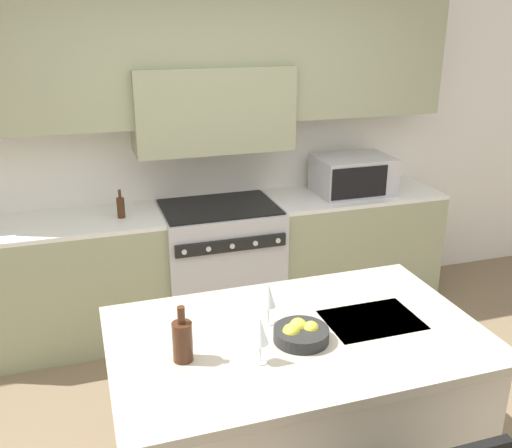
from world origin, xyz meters
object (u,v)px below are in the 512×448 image
fruit_bowl (301,333)px  oil_bottle_on_counter (121,207)px  wine_bottle (182,340)px  wine_glass_near (260,332)px  wine_glass_far (268,296)px  range_stove (220,264)px  microwave (353,175)px

fruit_bowl → oil_bottle_on_counter: size_ratio=1.21×
fruit_bowl → wine_bottle: bearing=179.2°
wine_bottle → wine_glass_near: (0.30, -0.11, 0.05)m
fruit_bowl → wine_glass_far: bearing=115.7°
range_stove → oil_bottle_on_counter: bearing=-178.7°
wine_glass_far → oil_bottle_on_counter: size_ratio=1.01×
range_stove → microwave: 1.26m
range_stove → microwave: microwave is taller
wine_glass_near → oil_bottle_on_counter: oil_bottle_on_counter is taller
microwave → wine_glass_far: size_ratio=2.84×
oil_bottle_on_counter → wine_glass_far: bearing=-73.0°
microwave → fruit_bowl: bearing=-122.5°
wine_glass_near → fruit_bowl: bearing=25.5°
wine_glass_near → wine_bottle: bearing=159.3°
microwave → fruit_bowl: microwave is taller
wine_glass_far → fruit_bowl: wine_glass_far is taller
microwave → oil_bottle_on_counter: (-1.81, -0.04, -0.07)m
range_stove → oil_bottle_on_counter: oil_bottle_on_counter is taller
fruit_bowl → oil_bottle_on_counter: (-0.60, 1.86, 0.05)m
wine_glass_near → wine_glass_far: bearing=65.0°
oil_bottle_on_counter → microwave: bearing=1.1°
wine_glass_near → oil_bottle_on_counter: bearing=100.9°
microwave → wine_glass_near: (-1.43, -2.00, -0.01)m
range_stove → wine_glass_far: size_ratio=4.60×
wine_bottle → fruit_bowl: size_ratio=1.01×
microwave → oil_bottle_on_counter: 1.82m
wine_glass_near → wine_glass_far: size_ratio=1.00×
range_stove → wine_bottle: size_ratio=3.83×
microwave → fruit_bowl: (-1.21, -1.90, -0.12)m
microwave → oil_bottle_on_counter: microwave is taller
wine_bottle → microwave: bearing=47.5°
wine_bottle → fruit_bowl: (0.52, -0.01, -0.06)m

